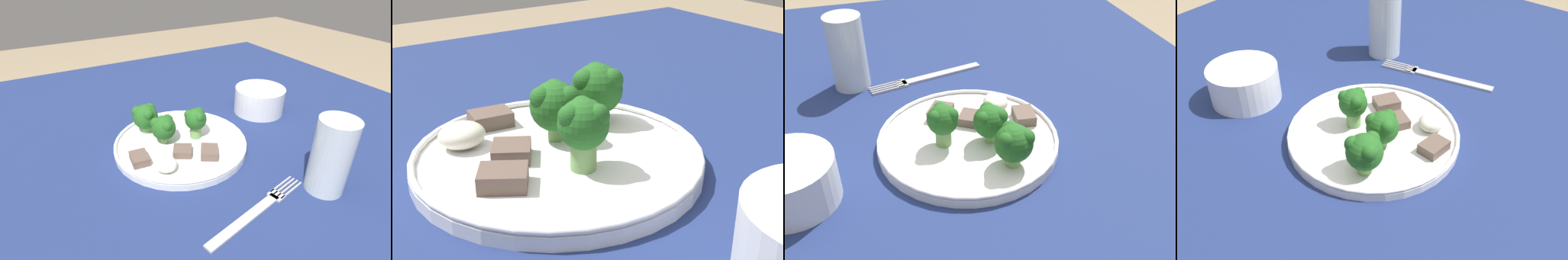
# 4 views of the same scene
# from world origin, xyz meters

# --- Properties ---
(table) EXTENTS (1.22, 1.12, 0.73)m
(table) POSITION_xyz_m (0.00, 0.00, 0.64)
(table) COLOR navy
(table) RESTS_ON ground_plane
(dinner_plate) EXTENTS (0.26, 0.26, 0.02)m
(dinner_plate) POSITION_xyz_m (-0.03, -0.07, 0.73)
(dinner_plate) COLOR white
(dinner_plate) RESTS_ON table
(fork) EXTENTS (0.06, 0.21, 0.00)m
(fork) POSITION_xyz_m (0.18, -0.05, 0.73)
(fork) COLOR #B2B2B7
(fork) RESTS_ON table
(cream_bowl) EXTENTS (0.12, 0.12, 0.06)m
(cream_bowl) POSITION_xyz_m (-0.08, 0.17, 0.75)
(cream_bowl) COLOR white
(cream_bowl) RESTS_ON table
(drinking_glass) EXTENTS (0.06, 0.06, 0.13)m
(drinking_glass) POSITION_xyz_m (0.20, 0.08, 0.78)
(drinking_glass) COLOR silver
(drinking_glass) RESTS_ON table
(broccoli_floret_near_rim_left) EXTENTS (0.04, 0.04, 0.06)m
(broccoli_floret_near_rim_left) POSITION_xyz_m (-0.03, -0.03, 0.78)
(broccoli_floret_near_rim_left) COLOR #709E56
(broccoli_floret_near_rim_left) RESTS_ON dinner_plate
(broccoli_floret_center_left) EXTENTS (0.05, 0.05, 0.06)m
(broccoli_floret_center_left) POSITION_xyz_m (-0.10, -0.11, 0.77)
(broccoli_floret_center_left) COLOR #709E56
(broccoli_floret_center_left) RESTS_ON dinner_plate
(broccoli_floret_back_left) EXTENTS (0.05, 0.05, 0.06)m
(broccoli_floret_back_left) POSITION_xyz_m (-0.04, -0.09, 0.77)
(broccoli_floret_back_left) COLOR #709E56
(broccoli_floret_back_left) RESTS_ON dinner_plate
(meat_slice_front_slice) EXTENTS (0.05, 0.05, 0.01)m
(meat_slice_front_slice) POSITION_xyz_m (0.01, -0.08, 0.74)
(meat_slice_front_slice) COLOR brown
(meat_slice_front_slice) RESTS_ON dinner_plate
(meat_slice_middle_slice) EXTENTS (0.04, 0.03, 0.02)m
(meat_slice_middle_slice) POSITION_xyz_m (-0.01, -0.16, 0.74)
(meat_slice_middle_slice) COLOR brown
(meat_slice_middle_slice) RESTS_ON dinner_plate
(meat_slice_rear_slice) EXTENTS (0.05, 0.05, 0.02)m
(meat_slice_rear_slice) POSITION_xyz_m (0.04, -0.04, 0.74)
(meat_slice_rear_slice) COLOR brown
(meat_slice_rear_slice) RESTS_ON dinner_plate
(sauce_dollop) EXTENTS (0.04, 0.04, 0.02)m
(sauce_dollop) POSITION_xyz_m (0.04, -0.13, 0.75)
(sauce_dollop) COLOR silver
(sauce_dollop) RESTS_ON dinner_plate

